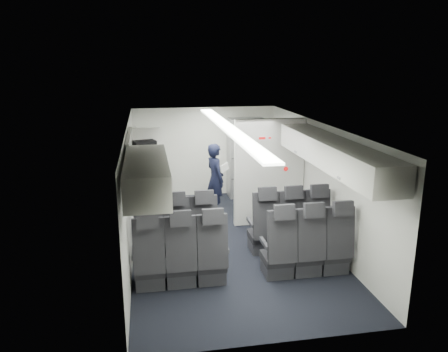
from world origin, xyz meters
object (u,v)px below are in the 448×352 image
object	(u,v)px
galley_unit	(246,158)
boarding_door	(136,175)
seat_row_mid	(246,255)
carry_on_bag	(145,147)
seat_row_front	(234,232)
flight_attendant	(215,179)

from	to	relation	value
galley_unit	boarding_door	xyz separation A→B (m)	(-2.59, -1.17, 0.00)
galley_unit	boarding_door	bearing A→B (deg)	-155.72
seat_row_mid	boarding_door	world-z (taller)	boarding_door
seat_row_mid	boarding_door	size ratio (longest dim) A/B	1.79
galley_unit	carry_on_bag	bearing A→B (deg)	-131.43
seat_row_front	seat_row_mid	distance (m)	0.90
seat_row_front	seat_row_mid	xyz separation A→B (m)	(0.00, -0.90, 0.00)
galley_unit	seat_row_front	bearing A→B (deg)	-106.28
flight_attendant	boarding_door	bearing A→B (deg)	73.43
carry_on_bag	boarding_door	bearing A→B (deg)	81.36
galley_unit	flight_attendant	size ratio (longest dim) A/B	1.23
seat_row_mid	boarding_door	distance (m)	3.45
boarding_door	carry_on_bag	bearing A→B (deg)	-81.75
seat_row_front	galley_unit	bearing A→B (deg)	73.72
seat_row_front	galley_unit	size ratio (longest dim) A/B	1.75
seat_row_mid	boarding_door	bearing A→B (deg)	118.77
seat_row_mid	galley_unit	distance (m)	4.30
galley_unit	carry_on_bag	distance (m)	3.68
carry_on_bag	flight_attendant	bearing A→B (deg)	29.49
galley_unit	flight_attendant	distance (m)	1.52
boarding_door	seat_row_mid	bearing A→B (deg)	-61.23
flight_attendant	carry_on_bag	xyz separation A→B (m)	(-1.43, -1.50, 1.04)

